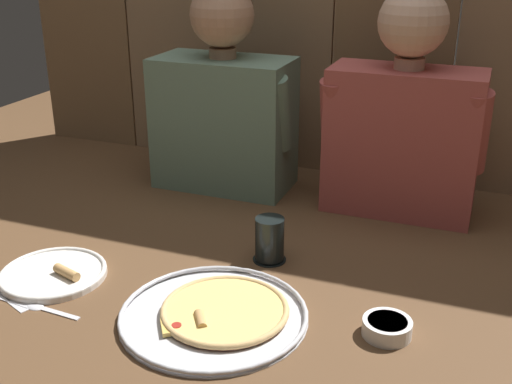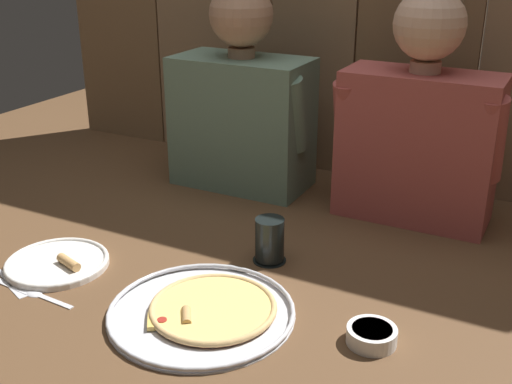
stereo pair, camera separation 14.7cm
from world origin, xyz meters
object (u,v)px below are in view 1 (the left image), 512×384
object	(u,v)px
diner_left	(224,98)
dipping_bowl	(387,327)
pizza_tray	(218,313)
diner_right	(405,113)
drinking_glass	(270,240)
dinner_plate	(54,273)

from	to	relation	value
diner_left	dipping_bowl	bearing A→B (deg)	-45.07
pizza_tray	diner_left	world-z (taller)	diner_left
dipping_bowl	diner_right	world-z (taller)	diner_right
drinking_glass	diner_right	world-z (taller)	diner_right
diner_right	dinner_plate	bearing A→B (deg)	-134.84
pizza_tray	drinking_glass	size ratio (longest dim) A/B	3.54
pizza_tray	dinner_plate	world-z (taller)	dinner_plate
dinner_plate	diner_left	distance (m)	0.74
pizza_tray	diner_left	bearing A→B (deg)	112.58
dipping_bowl	drinking_glass	bearing A→B (deg)	147.30
dipping_bowl	diner_right	xyz separation A→B (m)	(-0.09, 0.63, 0.27)
dipping_bowl	pizza_tray	bearing A→B (deg)	-169.50
drinking_glass	dinner_plate	bearing A→B (deg)	-149.47
drinking_glass	dipping_bowl	size ratio (longest dim) A/B	1.12
dipping_bowl	diner_left	bearing A→B (deg)	134.93
drinking_glass	diner_right	size ratio (longest dim) A/B	0.18
drinking_glass	diner_left	xyz separation A→B (m)	(-0.30, 0.42, 0.22)
pizza_tray	dinner_plate	size ratio (longest dim) A/B	1.61
dinner_plate	drinking_glass	distance (m)	0.51
drinking_glass	diner_left	world-z (taller)	diner_left
dinner_plate	dipping_bowl	bearing A→B (deg)	3.80
dipping_bowl	diner_left	distance (m)	0.92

